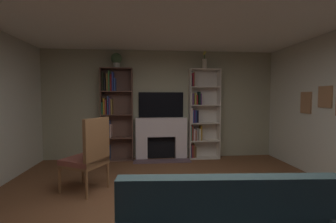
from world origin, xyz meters
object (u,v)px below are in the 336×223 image
Objects in this scene: bookshelf_left at (113,113)px; vase_with_flowers at (205,62)px; fireplace at (161,137)px; armchair at (89,155)px; tv at (161,105)px; bookshelf_right at (200,116)px; potted_plant at (116,59)px.

vase_with_flowers is at bearing -1.06° from bookshelf_left.
bookshelf_left is at bearing 178.96° from fireplace.
bookshelf_left reaches higher than armchair.
armchair is at bearing -122.77° from tv.
tv is 0.50× the size of bookshelf_right.
vase_with_flowers is at bearing -21.83° from bookshelf_right.
bookshelf_left reaches higher than fireplace.
bookshelf_right is at bearing -0.12° from bookshelf_left.
potted_plant is 0.81× the size of vase_with_flowers.
potted_plant is (0.10, -0.04, 1.26)m from bookshelf_left.
armchair is at bearing -97.05° from potted_plant.
potted_plant is (-2.04, -0.04, 1.35)m from bookshelf_right.
bookshelf_left is 1.00× the size of bookshelf_right.
vase_with_flowers reaches higher than bookshelf_right.
armchair is (-2.37, -1.90, -1.78)m from vase_with_flowers.
potted_plant is (-1.07, -0.02, 1.87)m from fireplace.
bookshelf_left is 1.27m from potted_plant.
armchair is at bearing -94.06° from bookshelf_left.
bookshelf_right reaches higher than armchair.
bookshelf_left and bookshelf_right have the same top height.
tv is at bearing 57.23° from armchair.
bookshelf_right is 5.05× the size of vase_with_flowers.
bookshelf_right is at bearing 158.17° from vase_with_flowers.
fireplace is 2.15m from potted_plant.
potted_plant reaches higher than armchair.
armchair is (-0.24, -1.90, -1.82)m from potted_plant.
armchair reaches higher than fireplace.
bookshelf_left is at bearing -176.10° from tv.
bookshelf_right is at bearing 40.42° from armchair.
armchair is at bearing -124.11° from fireplace.
armchair is (-2.27, -1.94, -0.47)m from bookshelf_right.
potted_plant is at bearing 179.99° from vase_with_flowers.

